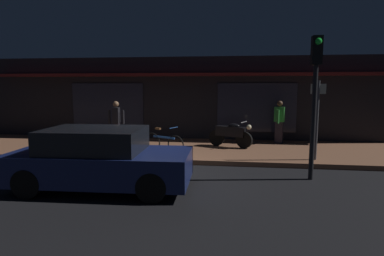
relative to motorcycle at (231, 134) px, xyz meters
The scene contains 10 objects.
ground_plane 4.02m from the motorcycle, 123.59° to the right, with size 60.00×60.00×0.00m, color black.
sidewalk_slab 2.29m from the motorcycle, behind, with size 18.00×4.00×0.15m, color brown.
storefront_building 3.96m from the motorcycle, 125.41° to the left, with size 18.00×3.30×3.60m.
motorcycle is the anchor object (origin of this frame).
bicycle_parked 2.65m from the motorcycle, 146.31° to the right, with size 1.49×0.80×0.91m.
person_photographer 4.33m from the motorcycle, behind, with size 0.62×0.41×1.67m.
person_bystander 2.16m from the motorcycle, 29.19° to the left, with size 0.43×0.60×1.67m.
sign_post 3.22m from the motorcycle, 34.09° to the right, with size 0.44×0.09×2.40m.
traffic_light_pole 4.38m from the motorcycle, 58.48° to the right, with size 0.24×0.33×3.60m.
parked_car_near 5.64m from the motorcycle, 121.83° to the right, with size 4.16×1.91×1.42m.
Camera 1 is at (2.30, -8.40, 2.39)m, focal length 29.92 mm.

